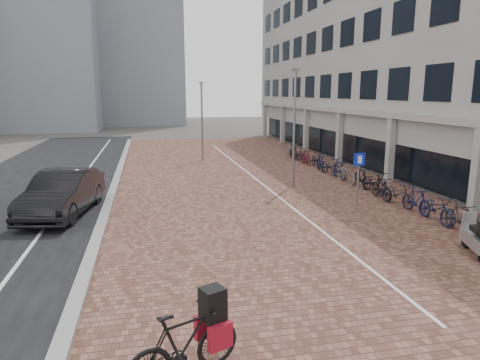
% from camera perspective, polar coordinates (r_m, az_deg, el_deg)
% --- Properties ---
extents(ground, '(140.00, 140.00, 0.00)m').
position_cam_1_polar(ground, '(11.18, 6.73, -12.71)').
color(ground, '#474442').
rests_on(ground, ground).
extents(plaza_brick, '(14.50, 42.00, 0.04)m').
position_cam_1_polar(plaza_brick, '(22.74, 1.70, 0.02)').
color(plaza_brick, brown).
rests_on(plaza_brick, ground).
extents(street_asphalt, '(8.00, 50.00, 0.03)m').
position_cam_1_polar(street_asphalt, '(22.79, -26.23, -1.18)').
color(street_asphalt, black).
rests_on(street_asphalt, ground).
extents(curb, '(0.35, 42.00, 0.14)m').
position_cam_1_polar(curb, '(22.14, -16.43, -0.61)').
color(curb, gray).
rests_on(curb, ground).
extents(lane_line, '(0.12, 44.00, 0.00)m').
position_cam_1_polar(lane_line, '(22.38, -21.27, -0.94)').
color(lane_line, white).
rests_on(lane_line, street_asphalt).
extents(parking_line, '(0.10, 30.00, 0.00)m').
position_cam_1_polar(parking_line, '(22.78, 2.19, 0.11)').
color(parking_line, white).
rests_on(parking_line, plaza_brick).
extents(office_building, '(8.40, 40.00, 15.00)m').
position_cam_1_polar(office_building, '(30.63, 21.22, 18.13)').
color(office_building, '#A2A29C').
rests_on(office_building, ground).
extents(bg_towers, '(33.00, 23.00, 32.00)m').
position_cam_1_polar(bg_towers, '(60.29, -24.07, 19.65)').
color(bg_towers, gray).
rests_on(bg_towers, ground).
extents(car_dark, '(2.67, 5.35, 1.68)m').
position_cam_1_polar(car_dark, '(17.52, -22.64, -1.63)').
color(car_dark, black).
rests_on(car_dark, ground).
extents(hero_bike, '(2.11, 1.34, 1.45)m').
position_cam_1_polar(hero_bike, '(7.38, -7.49, -20.89)').
color(hero_bike, black).
rests_on(hero_bike, ground).
extents(scooter_front, '(1.08, 1.78, 1.17)m').
position_cam_1_polar(scooter_front, '(13.88, 29.02, -6.65)').
color(scooter_front, '#959699').
rests_on(scooter_front, ground).
extents(parking_sign, '(0.49, 0.12, 2.33)m').
position_cam_1_polar(parking_sign, '(16.99, 15.58, 0.89)').
color(parking_sign, slate).
rests_on(parking_sign, ground).
extents(lamp_near, '(0.12, 0.12, 5.65)m').
position_cam_1_polar(lamp_near, '(20.97, 7.26, 6.72)').
color(lamp_near, gray).
rests_on(lamp_near, ground).
extents(lamp_far, '(0.12, 0.12, 5.22)m').
position_cam_1_polar(lamp_far, '(29.06, -5.11, 7.70)').
color(lamp_far, slate).
rests_on(lamp_far, ground).
extents(bike_row, '(1.16, 20.38, 1.05)m').
position_cam_1_polar(bike_row, '(22.58, 14.35, 0.90)').
color(bike_row, black).
rests_on(bike_row, ground).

